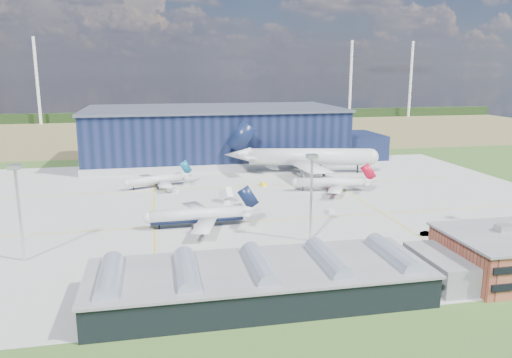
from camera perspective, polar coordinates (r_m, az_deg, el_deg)
name	(u,v)px	position (r m, az deg, el deg)	size (l,w,h in m)	color
ground	(251,212)	(157.79, -0.60, -3.78)	(600.00, 600.00, 0.00)	#34531F
apron	(245,204)	(167.25, -1.25, -2.84)	(220.00, 160.00, 0.08)	#AEAEA9
farmland	(194,131)	(372.51, -7.12, 5.50)	(600.00, 220.00, 0.01)	olive
treeline	(186,116)	(451.48, -7.96, 7.17)	(600.00, 8.00, 8.00)	black
hangar	(220,137)	(247.76, -4.17, 4.85)	(145.00, 62.00, 26.10)	black
glass_concourse	(277,279)	(100.00, 2.41, -11.33)	(78.00, 23.00, 8.60)	black
light_mast_west	(18,197)	(126.04, -25.57, -1.91)	(2.60, 2.60, 23.00)	silver
light_mast_center	(311,184)	(128.19, 6.36, -0.53)	(2.60, 2.60, 23.00)	silver
airliner_navy	(197,208)	(142.47, -6.79, -3.33)	(34.02, 33.28, 11.09)	silver
airliner_red	(330,178)	(185.00, 8.48, 0.15)	(31.71, 31.02, 10.34)	silver
airliner_widebody	(310,148)	(216.61, 6.17, 3.54)	(66.95, 65.49, 21.83)	silver
airliner_regional	(156,176)	(192.82, -11.36, 0.37)	(28.25, 27.64, 9.21)	silver
gse_tug_b	(292,248)	(124.76, 4.09, -7.92)	(2.09, 3.14, 1.36)	yellow
gse_van_a	(262,257)	(118.11, 0.68, -8.87)	(2.17, 4.98, 2.17)	silver
gse_cart_a	(330,211)	(157.97, 8.46, -3.66)	(1.92, 2.89, 1.25)	silver
gse_tug_c	(263,184)	(192.48, 0.84, -0.61)	(1.86, 2.98, 1.30)	yellow
gse_cart_b	(175,191)	(184.11, -9.29, -1.39)	(1.88, 2.82, 1.22)	silver
airstair	(226,197)	(169.29, -3.46, -2.07)	(2.18, 5.46, 3.50)	silver
car_a	(424,257)	(125.67, 18.70, -8.43)	(1.56, 3.88, 1.32)	#99999E
car_b	(427,234)	(142.92, 19.00, -5.94)	(1.35, 3.88, 1.28)	#99999E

